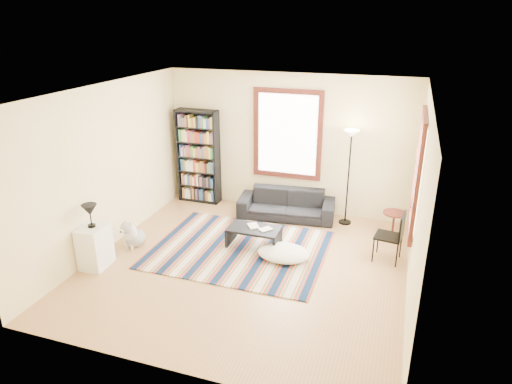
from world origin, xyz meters
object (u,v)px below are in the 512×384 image
(bookshelf, at_px, (198,157))
(floor_cushion, at_px, (283,253))
(folding_chair, at_px, (388,236))
(dog, at_px, (134,232))
(coffee_table, at_px, (254,237))
(sofa, at_px, (286,204))
(side_table, at_px, (393,226))
(floor_lamp, at_px, (348,178))
(white_cabinet, at_px, (95,247))

(bookshelf, relative_size, floor_cushion, 2.27)
(folding_chair, height_order, dog, folding_chair)
(bookshelf, relative_size, coffee_table, 2.22)
(sofa, bearing_deg, side_table, -15.94)
(floor_cushion, bearing_deg, coffee_table, 157.12)
(sofa, height_order, coffee_table, sofa)
(floor_lamp, relative_size, side_table, 3.44)
(folding_chair, bearing_deg, floor_cushion, -154.75)
(coffee_table, xyz_separation_m, dog, (-2.00, -0.64, 0.08))
(coffee_table, height_order, side_table, side_table)
(side_table, bearing_deg, floor_cushion, -142.23)
(side_table, relative_size, folding_chair, 0.63)
(coffee_table, height_order, floor_cushion, coffee_table)
(white_cabinet, xyz_separation_m, dog, (0.21, 0.80, -0.09))
(side_table, relative_size, white_cabinet, 0.77)
(floor_cushion, distance_m, floor_lamp, 2.08)
(sofa, height_order, side_table, sofa)
(bookshelf, height_order, dog, bookshelf)
(floor_lamp, height_order, dog, floor_lamp)
(sofa, relative_size, dog, 3.66)
(floor_lamp, bearing_deg, coffee_table, -132.79)
(bookshelf, height_order, white_cabinet, bookshelf)
(bookshelf, distance_m, side_table, 4.21)
(white_cabinet, bearing_deg, sofa, 45.92)
(folding_chair, bearing_deg, dog, -160.30)
(bookshelf, relative_size, side_table, 3.70)
(side_table, bearing_deg, white_cabinet, -151.08)
(floor_cushion, distance_m, side_table, 2.13)
(folding_chair, bearing_deg, bookshelf, 168.58)
(coffee_table, bearing_deg, floor_cushion, -22.88)
(bookshelf, height_order, side_table, bookshelf)
(floor_cushion, relative_size, dog, 1.70)
(coffee_table, bearing_deg, sofa, 81.25)
(floor_lamp, height_order, folding_chair, floor_lamp)
(white_cabinet, bearing_deg, floor_cushion, 19.25)
(coffee_table, relative_size, folding_chair, 1.05)
(folding_chair, relative_size, white_cabinet, 1.23)
(dog, bearing_deg, floor_lamp, 42.00)
(floor_cushion, xyz_separation_m, dog, (-2.60, -0.39, 0.15))
(bookshelf, xyz_separation_m, floor_cushion, (2.42, -1.92, -0.89))
(coffee_table, distance_m, white_cabinet, 2.64)
(sofa, relative_size, bookshelf, 0.95)
(coffee_table, bearing_deg, floor_lamp, 47.21)
(dog, bearing_deg, coffee_table, 27.52)
(white_cabinet, bearing_deg, floor_lamp, 35.71)
(coffee_table, bearing_deg, folding_chair, 6.63)
(floor_cushion, bearing_deg, white_cabinet, -157.23)
(floor_cushion, bearing_deg, sofa, 103.40)
(dog, bearing_deg, white_cabinet, -95.30)
(side_table, relative_size, dog, 1.04)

